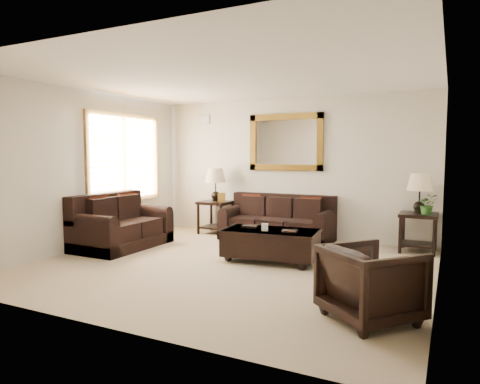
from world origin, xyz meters
The scene contains 11 objects.
room centered at (0.00, 0.00, 1.35)m, with size 5.51×5.01×2.71m.
window centered at (-2.70, 0.90, 1.55)m, with size 0.07×1.96×1.66m.
mirror centered at (-0.06, 2.47, 1.85)m, with size 1.50×0.06×1.10m.
air_vent centered at (-1.90, 2.48, 2.35)m, with size 0.25×0.02×0.18m, color #999999.
sofa centered at (-0.06, 2.09, 0.31)m, with size 2.07×0.89×0.85m.
loveseat centered at (-2.30, 0.27, 0.34)m, with size 0.99×1.66×0.93m.
end_table_left centered at (-1.45, 2.16, 0.87)m, with size 0.61×0.61×1.34m.
end_table_right centered at (2.40, 2.16, 0.85)m, with size 0.59×0.59×1.31m.
coffee_table centered at (0.45, 0.51, 0.30)m, with size 1.48×0.90×0.60m.
armchair centered at (2.20, -1.22, 0.40)m, with size 0.79×0.74×0.81m, color black.
potted_plant centered at (2.53, 2.06, 0.78)m, with size 0.30×0.34×0.26m, color #29561D.
Camera 1 is at (2.86, -5.41, 1.61)m, focal length 32.00 mm.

